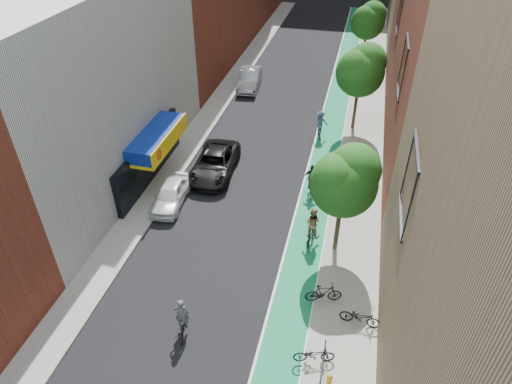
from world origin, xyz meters
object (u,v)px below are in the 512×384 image
Objects in this scene: parked_car_white at (170,194)px; parked_car_silver at (250,79)px; parked_car_black at (215,163)px; cyclist_lane_near at (312,227)px; cyclist_lane_far at (320,125)px; cyclist_lane_mid at (311,183)px; fire_hydrant at (329,380)px; cyclist_lead at (182,322)px.

parked_car_white is 18.04m from parked_car_silver.
parked_car_black is 2.50× the size of cyclist_lane_near.
cyclist_lane_far is at bearing -51.43° from parked_car_silver.
cyclist_lane_far reaches higher than cyclist_lane_mid.
parked_car_white is 0.74× the size of parked_car_black.
cyclist_lane_mid is at bearing -68.25° from parked_car_silver.
cyclist_lane_far is at bearing -91.87° from cyclist_lane_mid.
parked_car_white is 8.75m from cyclist_lane_mid.
cyclist_lane_mid is 3.10× the size of fire_hydrant.
parked_car_white is 2.00× the size of cyclist_lane_far.
parked_car_white is 1.85× the size of cyclist_lane_near.
parked_car_white reaches higher than fire_hydrant.
cyclist_lead is at bearing -81.88° from parked_car_black.
cyclist_lane_near reaches higher than parked_car_silver.
parked_car_white is 4.15m from parked_car_black.
cyclist_lead is (4.11, -8.74, -0.01)m from parked_car_white.
parked_car_silver reaches higher than parked_car_white.
parked_car_white is 0.83× the size of parked_car_silver.
cyclist_lead is (3.69, -26.78, -0.13)m from parked_car_silver.
cyclist_lane_near is 1.08× the size of cyclist_lane_mid.
parked_car_silver is (-1.18, 14.21, 0.05)m from parked_car_black.
cyclist_lane_near is 3.34× the size of fire_hydrant.
parked_car_black is 2.69× the size of cyclist_lane_far.
cyclist_lead is 3.06× the size of fire_hydrant.
parked_car_silver is at bearing -59.30° from cyclist_lane_far.
fire_hydrant is at bearing 156.84° from cyclist_lead.
fire_hydrant is at bearing -59.43° from parked_car_black.
parked_car_silver is at bearing -67.57° from cyclist_lane_mid.
parked_car_white is 2.00× the size of cyclist_lane_mid.
cyclist_lead is 6.73m from fire_hydrant.
parked_car_white is 2.02× the size of cyclist_lead.
cyclist_lane_mid reaches higher than cyclist_lead.
fire_hydrant is (10.33, -27.89, -0.32)m from parked_car_silver.
fire_hydrant is (10.75, -9.86, -0.20)m from parked_car_white.
cyclist_lane_far reaches higher than parked_car_white.
cyclist_lane_mid is (4.09, 11.77, 0.13)m from cyclist_lead.
parked_car_white is 6.19× the size of fire_hydrant.
parked_car_white is at bearing 15.26° from cyclist_lane_mid.
cyclist_lane_mid reaches higher than fire_hydrant.
cyclist_lane_near is 4.46m from cyclist_lane_mid.
cyclist_lane_near reaches higher than fire_hydrant.
cyclist_lane_mid reaches higher than parked_car_silver.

